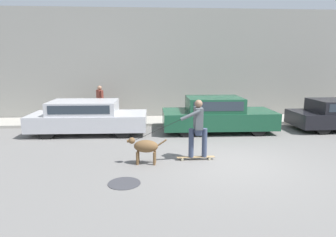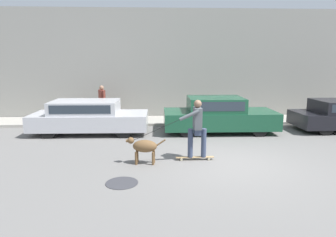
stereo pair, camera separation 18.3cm
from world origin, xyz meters
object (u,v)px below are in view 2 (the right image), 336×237
object	(u,v)px
skateboarder	(197,126)
parked_car_1	(218,115)
parked_car_0	(89,117)
dog	(144,147)
pedestrian_with_bag	(102,101)

from	to	relation	value
skateboarder	parked_car_1	bearing A→B (deg)	-112.39
parked_car_0	dog	size ratio (longest dim) A/B	4.09
pedestrian_with_bag	skateboarder	bearing A→B (deg)	-83.76
parked_car_1	pedestrian_with_bag	xyz separation A→B (m)	(-4.86, 2.18, 0.31)
dog	pedestrian_with_bag	bearing A→B (deg)	-64.46
parked_car_1	skateboarder	world-z (taller)	skateboarder
parked_car_1	dog	size ratio (longest dim) A/B	4.04
dog	parked_car_1	bearing A→B (deg)	-121.98
pedestrian_with_bag	parked_car_1	bearing A→B (deg)	-50.43
parked_car_1	dog	distance (m)	4.56
parked_car_1	skateboarder	size ratio (longest dim) A/B	1.87
skateboarder	parked_car_0	bearing A→B (deg)	-43.10
dog	parked_car_0	bearing A→B (deg)	-52.56
parked_car_1	skateboarder	distance (m)	3.62
parked_car_0	pedestrian_with_bag	size ratio (longest dim) A/B	2.86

